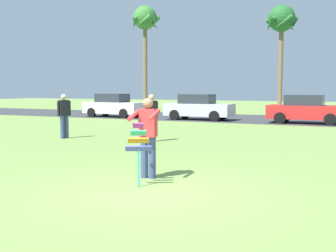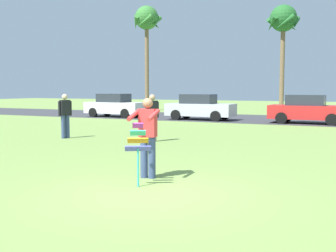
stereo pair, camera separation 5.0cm
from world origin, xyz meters
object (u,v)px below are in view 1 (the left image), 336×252
(kite_held, at_px, (138,143))
(palm_tree_right_near, at_px, (282,23))
(parked_car_red, at_px, (306,110))
(parked_car_silver, at_px, (199,108))
(person_walker_near, at_px, (64,115))
(parked_car_white, at_px, (114,106))
(person_walker_far, at_px, (152,116))
(palm_tree_left_near, at_px, (145,23))
(person_kite_flyer, at_px, (148,134))

(kite_held, xyz_separation_m, palm_tree_right_near, (-2.00, 26.56, 6.26))
(palm_tree_right_near, bearing_deg, parked_car_red, -71.81)
(parked_car_silver, distance_m, parked_car_red, 6.41)
(kite_held, distance_m, person_walker_near, 8.57)
(kite_held, xyz_separation_m, parked_car_silver, (-5.21, 16.84, -0.07))
(parked_car_white, bearing_deg, person_walker_far, -51.42)
(parked_car_red, distance_m, palm_tree_left_near, 18.78)
(parked_car_white, height_order, palm_tree_left_near, palm_tree_left_near)
(parked_car_silver, bearing_deg, person_kite_flyer, -72.57)
(palm_tree_left_near, distance_m, person_walker_far, 23.40)
(person_walker_far, bearing_deg, palm_tree_right_near, 87.41)
(parked_car_silver, relative_size, person_walker_far, 2.44)
(kite_held, bearing_deg, person_walker_near, 139.13)
(parked_car_red, bearing_deg, parked_car_white, 180.00)
(kite_held, relative_size, parked_car_silver, 0.29)
(parked_car_silver, xyz_separation_m, person_walker_near, (-1.27, -11.24, 0.16))
(person_kite_flyer, relative_size, parked_car_white, 0.41)
(palm_tree_left_near, height_order, person_walker_near, palm_tree_left_near)
(parked_car_red, bearing_deg, palm_tree_left_near, 149.35)
(person_walker_near, bearing_deg, parked_car_white, 113.86)
(kite_held, relative_size, palm_tree_right_near, 0.14)
(parked_car_red, bearing_deg, palm_tree_right_near, 108.19)
(palm_tree_right_near, bearing_deg, kite_held, -85.69)
(person_kite_flyer, relative_size, parked_car_silver, 0.41)
(person_walker_near, bearing_deg, kite_held, -40.87)
(palm_tree_right_near, relative_size, person_walker_near, 4.92)
(parked_car_white, height_order, person_walker_near, person_walker_near)
(kite_held, xyz_separation_m, person_walker_near, (-6.48, 5.60, 0.09))
(parked_car_red, distance_m, person_walker_near, 13.61)
(person_kite_flyer, relative_size, palm_tree_left_near, 0.19)
(parked_car_red, xyz_separation_m, palm_tree_left_near, (-14.98, 8.87, 7.04))
(person_walker_near, relative_size, person_walker_far, 1.00)
(palm_tree_left_near, height_order, person_walker_far, palm_tree_left_near)
(parked_car_white, height_order, person_walker_far, person_walker_far)
(parked_car_silver, xyz_separation_m, palm_tree_right_near, (3.21, 9.72, 6.33))
(parked_car_white, relative_size, person_walker_far, 2.45)
(parked_car_red, bearing_deg, person_walker_far, -111.09)
(parked_car_white, relative_size, parked_car_red, 1.01)
(kite_held, height_order, parked_car_red, parked_car_red)
(kite_held, bearing_deg, person_walker_far, 115.40)
(parked_car_silver, xyz_separation_m, palm_tree_left_near, (-8.57, 8.87, 7.04))
(palm_tree_right_near, bearing_deg, parked_car_white, -134.17)
(palm_tree_right_near, bearing_deg, parked_car_silver, -108.27)
(person_walker_near, bearing_deg, person_walker_far, 8.85)
(palm_tree_left_near, xyz_separation_m, person_walker_far, (10.86, -19.56, -6.88))
(person_kite_flyer, height_order, parked_car_red, person_kite_flyer)
(person_kite_flyer, bearing_deg, person_walker_far, 116.87)
(person_kite_flyer, distance_m, parked_car_silver, 17.00)
(kite_held, xyz_separation_m, parked_car_white, (-11.45, 16.84, -0.07))
(parked_car_silver, xyz_separation_m, parked_car_red, (6.41, 0.00, 0.00))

